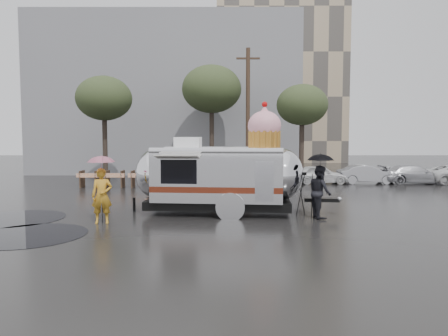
{
  "coord_description": "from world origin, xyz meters",
  "views": [
    {
      "loc": [
        0.88,
        -13.39,
        2.8
      ],
      "look_at": [
        0.87,
        1.8,
        1.73
      ],
      "focal_mm": 32.0,
      "sensor_mm": 36.0,
      "label": 1
    }
  ],
  "objects_px": {
    "airstream_trailer": "(221,174)",
    "person_right": "(320,192)",
    "tripod": "(305,189)",
    "person_left": "(102,196)"
  },
  "relations": [
    {
      "from": "person_right",
      "to": "tripod",
      "type": "height_order",
      "value": "person_right"
    },
    {
      "from": "tripod",
      "to": "person_left",
      "type": "bearing_deg",
      "value": -155.13
    },
    {
      "from": "airstream_trailer",
      "to": "tripod",
      "type": "distance_m",
      "value": 3.17
    },
    {
      "from": "tripod",
      "to": "airstream_trailer",
      "type": "bearing_deg",
      "value": -175.76
    },
    {
      "from": "airstream_trailer",
      "to": "person_left",
      "type": "bearing_deg",
      "value": -149.2
    },
    {
      "from": "tripod",
      "to": "person_right",
      "type": "bearing_deg",
      "value": -32.19
    },
    {
      "from": "airstream_trailer",
      "to": "person_right",
      "type": "xyz_separation_m",
      "value": [
        3.54,
        -1.0,
        -0.57
      ]
    },
    {
      "from": "airstream_trailer",
      "to": "person_left",
      "type": "height_order",
      "value": "airstream_trailer"
    },
    {
      "from": "airstream_trailer",
      "to": "tripod",
      "type": "bearing_deg",
      "value": -4.24
    },
    {
      "from": "airstream_trailer",
      "to": "person_right",
      "type": "height_order",
      "value": "airstream_trailer"
    }
  ]
}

